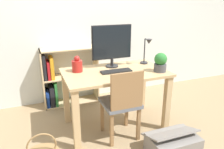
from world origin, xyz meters
name	(u,v)px	position (x,y,z in m)	size (l,w,h in m)	color
ground_plane	(115,125)	(0.00, 0.00, 0.00)	(10.00, 10.00, 0.00)	#997F5B
wall_back	(90,16)	(0.00, 1.03, 1.30)	(8.00, 0.05, 2.60)	silver
desk	(115,82)	(0.00, 0.00, 0.59)	(1.22, 0.73, 0.73)	tan
monitor	(112,43)	(0.03, 0.19, 1.03)	(0.51, 0.16, 0.52)	#232326
keyboard	(116,71)	(0.01, -0.02, 0.74)	(0.37, 0.12, 0.02)	black
vase	(77,65)	(-0.42, 0.15, 0.81)	(0.12, 0.12, 0.19)	#B2231E
desk_lamp	(147,49)	(0.48, 0.11, 0.94)	(0.10, 0.19, 0.34)	#2D2D33
potted_plant	(160,62)	(0.49, -0.19, 0.84)	(0.15, 0.15, 0.22)	#4C4C51
chair	(122,102)	(-0.03, -0.28, 0.47)	(0.40, 0.40, 0.85)	slate
bookshelf	(61,79)	(-0.54, 0.85, 0.41)	(0.83, 0.28, 0.87)	#D8BC8C
storage_box	(173,144)	(0.36, -0.72, 0.11)	(0.52, 0.40, 0.28)	gray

